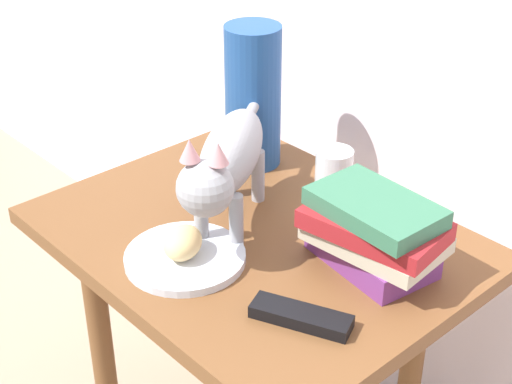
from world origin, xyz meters
name	(u,v)px	position (x,y,z in m)	size (l,w,h in m)	color
side_table	(256,277)	(0.00, 0.00, 0.51)	(0.72, 0.56, 0.61)	brown
plate	(185,257)	(-0.01, -0.14, 0.61)	(0.20, 0.20, 0.01)	silver
bread_roll	(183,243)	(-0.01, -0.15, 0.64)	(0.08, 0.06, 0.05)	#E0BC7A
cat	(226,160)	(-0.04, -0.03, 0.74)	(0.30, 0.41, 0.23)	#99999E
book_stack	(374,233)	(0.20, 0.07, 0.67)	(0.23, 0.17, 0.13)	#72337A
green_vase	(253,97)	(-0.20, 0.17, 0.75)	(0.11, 0.11, 0.28)	navy
candle_jar	(334,173)	(-0.01, 0.20, 0.64)	(0.07, 0.07, 0.08)	silver
tv_remote	(301,316)	(0.22, -0.11, 0.62)	(0.15, 0.04, 0.02)	black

